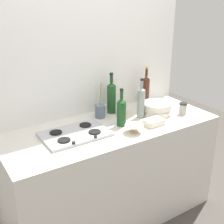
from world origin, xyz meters
The scene contains 14 objects.
ground_plane centered at (0.00, 0.00, 0.00)m, with size 6.00×6.00×0.00m, color #47423D.
counter_block centered at (0.00, 0.00, 0.45)m, with size 1.80×0.70×0.90m, color silver.
backsplash_panel centered at (0.00, 0.38, 1.28)m, with size 1.90×0.06×2.55m, color white.
stovetop_hob centered at (-0.33, 0.00, 0.91)m, with size 0.50×0.34×0.04m.
plate_stack centered at (0.47, -0.01, 0.95)m, with size 0.26×0.26×0.11m.
wine_bottle_leftmost centered at (0.53, 0.24, 1.05)m, with size 0.07×0.07×0.37m.
wine_bottle_mid_left centered at (0.07, -0.03, 1.02)m, with size 0.08×0.08×0.31m.
wine_bottle_mid_right centered at (0.31, 0.02, 1.04)m, with size 0.07×0.07×0.35m.
wine_bottle_rightmost centered at (0.15, 0.25, 1.05)m, with size 0.08×0.08×0.37m.
mixing_bowl centered at (0.08, -0.20, 0.93)m, with size 0.15×0.15×0.06m.
butter_dish centered at (0.30, -0.17, 0.93)m, with size 0.16×0.11×0.05m, color silver.
utensil_crock centered at (0.01, 0.20, 0.97)m, with size 0.09×0.09×0.31m.
condiment_jar_front centered at (0.20, 0.14, 0.96)m, with size 0.08×0.08×0.11m.
condiment_jar_rear centered at (0.67, -0.13, 0.95)m, with size 0.07×0.07×0.11m.
Camera 1 is at (-1.19, -1.85, 1.90)m, focal length 47.48 mm.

